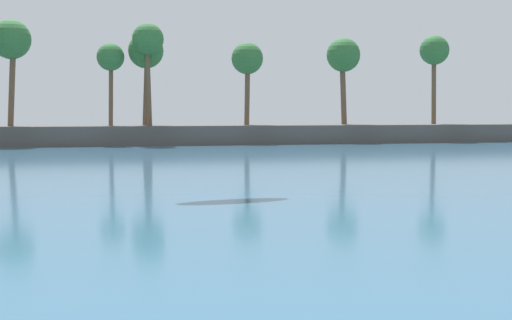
{
  "coord_description": "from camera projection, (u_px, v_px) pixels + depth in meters",
  "views": [
    {
      "loc": [
        -3.06,
        -1.28,
        3.15
      ],
      "look_at": [
        0.66,
        13.88,
        2.11
      ],
      "focal_mm": 52.09,
      "sensor_mm": 36.0,
      "label": 1
    }
  ],
  "objects": [
    {
      "name": "palm_headland",
      "position": [
        95.0,
        112.0,
        66.49
      ],
      "size": [
        118.82,
        6.61,
        13.24
      ],
      "color": "#514C47",
      "rests_on": "ground"
    },
    {
      "name": "sea",
      "position": [
        115.0,
        151.0,
        57.73
      ],
      "size": [
        220.0,
        99.15,
        0.06
      ],
      "primitive_type": "cube",
      "color": "#33607F",
      "rests_on": "ground"
    }
  ]
}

